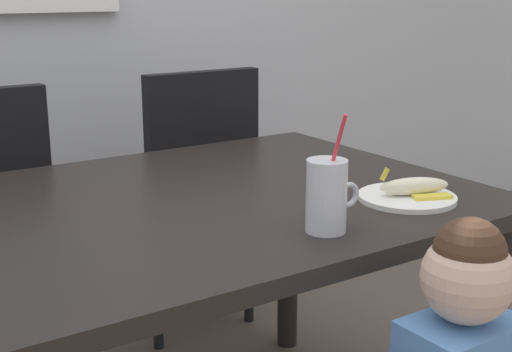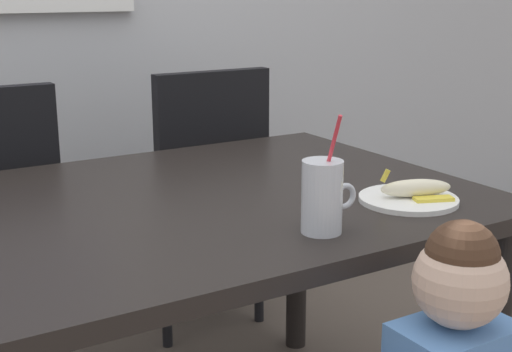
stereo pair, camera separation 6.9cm
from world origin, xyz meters
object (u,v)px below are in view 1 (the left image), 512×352
dining_chair_right (188,185)px  milk_cup (327,200)px  snack_plate (407,197)px  dining_table (190,237)px  peeled_banana (415,187)px

dining_chair_right → milk_cup: (-0.28, -1.11, 0.27)m
dining_chair_right → snack_plate: dining_chair_right is taller
milk_cup → snack_plate: bearing=12.4°
dining_chair_right → snack_plate: size_ratio=4.17×
milk_cup → snack_plate: milk_cup is taller
dining_table → milk_cup: milk_cup is taller
dining_table → snack_plate: snack_plate is taller
dining_table → dining_chair_right: dining_chair_right is taller
dining_chair_right → snack_plate: (0.02, -1.05, 0.21)m
peeled_banana → dining_table: bearing=145.5°
dining_table → milk_cup: size_ratio=5.52×
dining_chair_right → snack_plate: bearing=91.0°
dining_table → dining_chair_right: 0.86m
milk_cup → peeled_banana: (0.31, 0.06, -0.04)m
milk_cup → dining_table: bearing=109.0°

